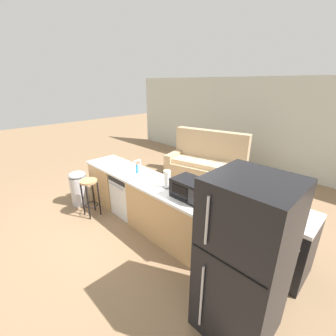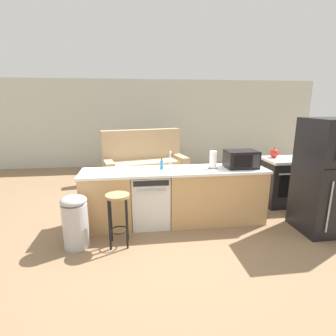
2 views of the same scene
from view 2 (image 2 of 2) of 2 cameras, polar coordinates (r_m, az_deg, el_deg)
The scene contains 14 objects.
ground_plane at distance 4.42m, azimuth -0.49°, elevation -11.79°, with size 24.00×24.00×0.00m, color #896B4C.
wall_back at distance 8.21m, azimuth -2.08°, elevation 9.67°, with size 10.00×0.06×2.60m.
kitchen_counter at distance 4.29m, azimuth 2.70°, elevation -6.54°, with size 2.94×0.66×0.90m.
dishwasher at distance 4.23m, azimuth -3.89°, elevation -6.83°, with size 0.58×0.61×0.84m.
stove_range at distance 5.52m, azimuth 23.76°, elevation -2.68°, with size 0.76×0.68×0.90m.
refrigerator at distance 4.55m, azimuth 31.30°, elevation -1.62°, with size 0.72×0.73×1.71m.
microwave at distance 4.39m, azimuth 15.64°, elevation 1.89°, with size 0.50×0.37×0.28m.
sink_faucet at distance 4.09m, azimuth 0.52°, elevation 1.42°, with size 0.07×0.18×0.30m.
paper_towel_roll at distance 4.23m, azimuth 9.78°, elevation 1.72°, with size 0.14×0.14×0.28m.
soap_bottle at distance 4.13m, azimuth -1.37°, elevation 0.69°, with size 0.06×0.06×0.18m.
kettle at distance 5.42m, azimuth 22.11°, elevation 3.03°, with size 0.21×0.17×0.19m.
bar_stool at distance 3.63m, azimuth -10.83°, elevation -8.71°, with size 0.32×0.32×0.74m.
trash_bin at distance 3.80m, azimuth -19.55°, elevation -10.82°, with size 0.35×0.35×0.74m.
couch at distance 6.61m, azimuth -5.20°, elevation 0.58°, with size 2.15×1.31×1.27m.
Camera 2 is at (-0.49, -3.95, 1.93)m, focal length 28.00 mm.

